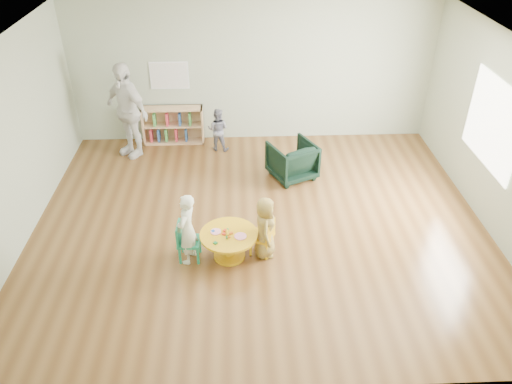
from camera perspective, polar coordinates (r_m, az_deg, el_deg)
The scene contains 11 objects.
room at distance 6.91m, azimuth 0.57°, elevation 9.18°, with size 7.10×7.00×2.80m.
activity_table at distance 7.07m, azimuth -3.11°, elevation -5.59°, with size 0.81×0.81×0.45m.
kid_chair_left at distance 7.08m, azimuth -8.01°, elevation -5.49°, with size 0.33×0.33×0.59m.
kid_chair_right at distance 7.10m, azimuth 0.97°, elevation -5.09°, with size 0.40×0.40×0.57m.
bookshelf at distance 10.22m, azimuth -9.51°, elevation 7.57°, with size 1.20×0.30×0.75m.
alphabet_poster at distance 9.96m, azimuth -9.88°, elevation 13.00°, with size 0.74×0.01×0.54m.
armchair at distance 8.88m, azimuth 4.16°, elevation 3.63°, with size 0.72×0.74×0.67m, color black.
child_left at distance 6.91m, azimuth -7.89°, elevation -4.23°, with size 0.39×0.26×1.08m, color white.
child_right at distance 6.98m, azimuth 1.03°, elevation -4.09°, with size 0.46×0.30×0.95m, color yellow.
toddler at distance 9.78m, azimuth -4.38°, elevation 7.13°, with size 0.42×0.32×0.86m, color #181C3D.
adult_caretaker at distance 9.70m, azimuth -14.55°, elevation 9.03°, with size 1.07×0.44×1.82m, color white.
Camera 1 is at (-0.31, -6.31, 4.70)m, focal length 35.00 mm.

